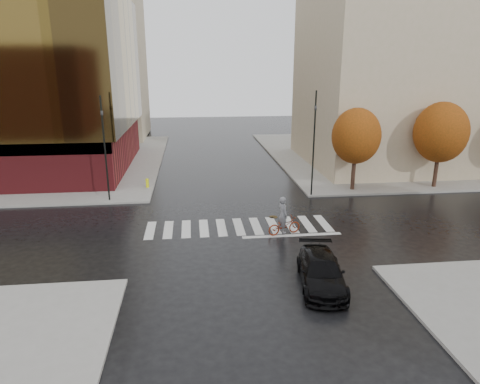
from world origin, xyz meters
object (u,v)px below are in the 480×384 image
object	(u,v)px
traffic_light_nw	(104,142)
fire_hydrant	(147,182)
traffic_light_ne	(314,136)
cyclist	(284,222)
sedan	(321,272)

from	to	relation	value
traffic_light_nw	fire_hydrant	distance (m)	5.62
traffic_light_ne	fire_hydrant	distance (m)	13.90
traffic_light_nw	traffic_light_ne	bearing A→B (deg)	88.56
cyclist	traffic_light_nw	size ratio (longest dim) A/B	0.31
cyclist	traffic_light_nw	xyz separation A→B (m)	(-11.54, 7.68, 3.72)
sedan	traffic_light_nw	size ratio (longest dim) A/B	0.63
traffic_light_nw	cyclist	bearing A→B (deg)	56.33
traffic_light_ne	fire_hydrant	bearing A→B (deg)	-17.70
sedan	traffic_light_nw	world-z (taller)	traffic_light_nw
traffic_light_nw	traffic_light_ne	xyz separation A→B (m)	(15.30, -0.38, 0.18)
cyclist	traffic_light_ne	bearing A→B (deg)	-41.87
traffic_light_nw	fire_hydrant	xyz separation A→B (m)	(2.50, 3.13, -3.95)
sedan	traffic_light_ne	size ratio (longest dim) A/B	0.61
cyclist	traffic_light_nw	bearing A→B (deg)	41.75
fire_hydrant	traffic_light_nw	bearing A→B (deg)	-128.63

